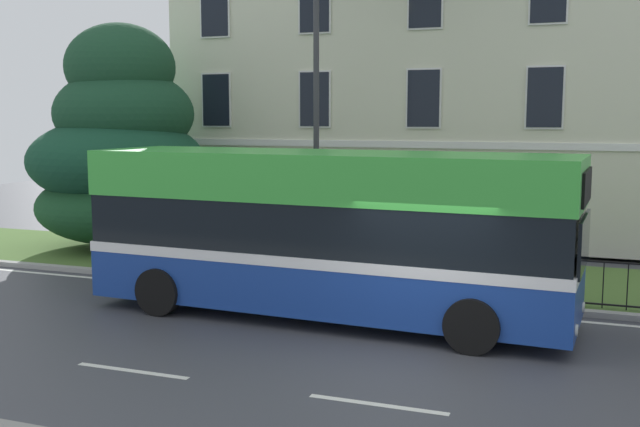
% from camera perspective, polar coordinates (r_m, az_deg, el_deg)
% --- Properties ---
extents(ground_plane, '(60.00, 56.00, 0.18)m').
position_cam_1_polar(ground_plane, '(13.18, 7.64, -10.27)').
color(ground_plane, '#3E3F45').
extents(georgian_townhouse, '(17.16, 11.12, 10.87)m').
position_cam_1_polar(georgian_townhouse, '(27.48, 10.44, 10.67)').
color(georgian_townhouse, beige).
rests_on(georgian_townhouse, ground_plane).
extents(iron_verge_railing, '(12.76, 0.04, 0.97)m').
position_cam_1_polar(iron_verge_railing, '(16.84, 3.45, -4.06)').
color(iron_verge_railing, black).
rests_on(iron_verge_railing, ground_plane).
extents(evergreen_tree, '(5.12, 5.19, 6.54)m').
position_cam_1_polar(evergreen_tree, '(22.82, -14.92, 4.64)').
color(evergreen_tree, '#423328').
rests_on(evergreen_tree, ground_plane).
extents(single_decker_bus, '(9.70, 3.06, 3.28)m').
position_cam_1_polar(single_decker_bus, '(14.72, 0.56, -1.36)').
color(single_decker_bus, navy).
rests_on(single_decker_bus, ground_plane).
extents(street_lamp_post, '(0.36, 0.24, 7.74)m').
position_cam_1_polar(street_lamp_post, '(18.12, -0.29, 9.09)').
color(street_lamp_post, '#333338').
rests_on(street_lamp_post, ground_plane).
extents(litter_bin, '(0.54, 0.54, 1.09)m').
position_cam_1_polar(litter_bin, '(16.98, 5.92, -3.83)').
color(litter_bin, '#4C4742').
rests_on(litter_bin, ground_plane).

